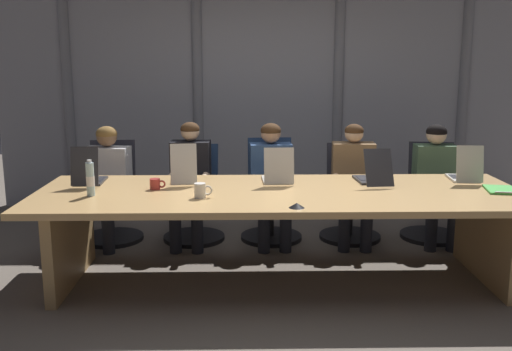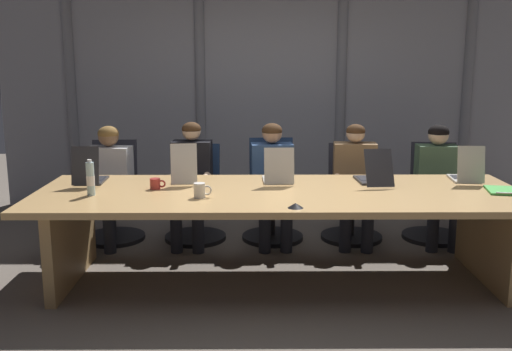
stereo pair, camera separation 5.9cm
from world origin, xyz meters
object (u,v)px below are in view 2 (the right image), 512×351
at_px(laptop_center, 278,175).
at_px(office_chair_left_end, 114,203).
at_px(office_chair_center, 272,202).
at_px(conference_mic_left_side, 296,205).
at_px(laptop_right_end, 466,174).
at_px(person_center, 273,176).
at_px(laptop_left_end, 90,176).
at_px(laptop_left_mid, 184,174).
at_px(person_left_end, 107,178).
at_px(office_chair_right_end, 434,203).
at_px(office_chair_left_mid, 196,204).
at_px(person_right_mid, 355,177).
at_px(spiral_notepad, 502,191).
at_px(office_chair_right_mid, 352,203).
at_px(person_right_end, 438,177).
at_px(coffee_mug_near, 156,184).
at_px(laptop_right_mid, 373,176).
at_px(water_bottle_primary, 90,179).
at_px(coffee_mug_far, 200,190).
at_px(person_left_mid, 191,177).

bearing_deg(laptop_center, office_chair_left_end, 60.81).
height_order(office_chair_center, conference_mic_left_side, office_chair_center).
xyz_separation_m(laptop_right_end, person_center, (-1.60, 0.62, -0.14)).
distance_m(laptop_left_end, laptop_left_mid, 0.78).
bearing_deg(person_left_end, laptop_right_end, 84.71).
bearing_deg(conference_mic_left_side, office_chair_right_end, 47.74).
bearing_deg(office_chair_left_mid, person_left_end, -74.60).
bearing_deg(person_right_mid, office_chair_left_mid, -91.12).
relative_size(office_chair_left_end, spiral_notepad, 2.81).
distance_m(office_chair_center, office_chair_right_mid, 0.78).
relative_size(office_chair_center, person_right_mid, 0.86).
relative_size(person_right_end, coffee_mug_near, 9.10).
bearing_deg(laptop_left_mid, laptop_right_mid, -98.56).
xyz_separation_m(laptop_right_end, person_right_end, (-0.03, 0.62, -0.15)).
height_order(laptop_center, person_center, person_center).
relative_size(office_chair_right_mid, person_center, 0.80).
bearing_deg(person_center, person_right_end, 86.25).
distance_m(office_chair_left_end, person_left_end, 0.33).
xyz_separation_m(laptop_left_mid, water_bottle_primary, (-0.65, -0.48, 0.06)).
relative_size(person_left_end, person_right_end, 0.99).
height_order(person_right_end, coffee_mug_far, person_right_end).
relative_size(laptop_right_mid, office_chair_right_end, 0.53).
relative_size(coffee_mug_far, spiral_notepad, 0.40).
distance_m(laptop_left_mid, person_right_mid, 1.67).
xyz_separation_m(office_chair_right_mid, coffee_mug_far, (-1.37, -1.34, 0.44)).
height_order(laptop_left_mid, office_chair_right_end, laptop_left_mid).
relative_size(laptop_right_mid, coffee_mug_near, 3.99).
bearing_deg(laptop_left_end, spiral_notepad, -97.59).
bearing_deg(spiral_notepad, laptop_left_end, -174.89).
height_order(laptop_right_mid, coffee_mug_near, laptop_right_mid).
distance_m(laptop_left_end, office_chair_center, 1.80).
bearing_deg(laptop_center, laptop_right_mid, -94.47).
bearing_deg(water_bottle_primary, person_right_mid, 26.63).
xyz_separation_m(laptop_right_mid, office_chair_left_end, (-2.37, 0.84, -0.43)).
bearing_deg(coffee_mug_far, office_chair_right_end, 31.49).
bearing_deg(laptop_right_mid, laptop_center, 84.07).
distance_m(person_left_end, person_center, 1.57).
bearing_deg(laptop_right_end, laptop_left_end, 96.28).
distance_m(coffee_mug_near, conference_mic_left_side, 1.22).
height_order(office_chair_center, person_right_end, person_right_end).
distance_m(laptop_center, person_left_mid, 1.03).
xyz_separation_m(office_chair_left_end, person_right_mid, (2.34, -0.16, 0.29)).
xyz_separation_m(office_chair_left_end, office_chair_left_mid, (0.81, -0.00, -0.01)).
bearing_deg(office_chair_right_end, water_bottle_primary, -59.96).
relative_size(laptop_right_mid, spiral_notepad, 1.46).
relative_size(laptop_center, water_bottle_primary, 1.38).
xyz_separation_m(laptop_left_mid, office_chair_right_end, (2.36, 0.77, -0.45)).
bearing_deg(laptop_right_mid, laptop_left_end, 86.17).
height_order(person_center, spiral_notepad, person_center).
bearing_deg(office_chair_right_end, office_chair_left_mid, -82.61).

